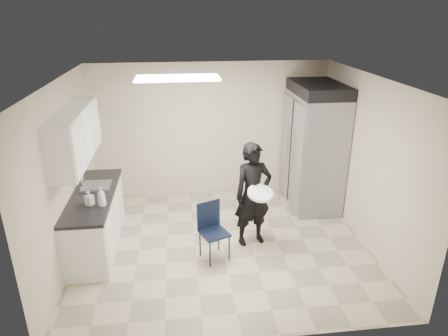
{
  "coord_description": "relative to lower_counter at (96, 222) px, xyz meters",
  "views": [
    {
      "loc": [
        -0.62,
        -5.41,
        3.5
      ],
      "look_at": [
        0.05,
        0.2,
        1.23
      ],
      "focal_mm": 32.0,
      "sensor_mm": 36.0,
      "label": 1
    }
  ],
  "objects": [
    {
      "name": "bucket_lid",
      "position": [
        2.49,
        -0.4,
        0.54
      ],
      "size": [
        0.46,
        0.46,
        0.05
      ],
      "primitive_type": "cylinder",
      "rotation": [
        0.0,
        0.0,
        0.24
      ],
      "color": "silver",
      "rests_on": "man_tuxedo"
    },
    {
      "name": "fridge_compressor",
      "position": [
        3.78,
        1.07,
        1.77
      ],
      "size": [
        0.8,
        1.35,
        0.2
      ],
      "primitive_type": "cube",
      "color": "black",
      "rests_on": "commercial_fridge"
    },
    {
      "name": "soap_bottle_b",
      "position": [
        0.04,
        -0.37,
        0.59
      ],
      "size": [
        0.13,
        0.13,
        0.21
      ],
      "primitive_type": "imported",
      "rotation": [
        0.0,
        0.0,
        -0.42
      ],
      "color": "#A1A2AD",
      "rests_on": "countertop"
    },
    {
      "name": "commercial_fridge",
      "position": [
        3.78,
        1.07,
        0.62
      ],
      "size": [
        0.8,
        1.35,
        2.1
      ],
      "primitive_type": "cube",
      "color": "gray",
      "rests_on": "floor"
    },
    {
      "name": "countertop",
      "position": [
        0.0,
        0.0,
        0.46
      ],
      "size": [
        0.64,
        1.95,
        0.05
      ],
      "primitive_type": "cube",
      "color": "black",
      "rests_on": "lower_counter"
    },
    {
      "name": "soap_bottle_a",
      "position": [
        0.22,
        -0.42,
        0.62
      ],
      "size": [
        0.15,
        0.15,
        0.29
      ],
      "primitive_type": "imported",
      "rotation": [
        0.0,
        0.0,
        0.52
      ],
      "color": "white",
      "rests_on": "countertop"
    },
    {
      "name": "folding_chair",
      "position": [
        1.79,
        -0.55,
        -0.01
      ],
      "size": [
        0.49,
        0.49,
        0.85
      ],
      "primitive_type": "cube",
      "rotation": [
        0.0,
        0.0,
        0.4
      ],
      "color": "black",
      "rests_on": "floor"
    },
    {
      "name": "upper_cabinets",
      "position": [
        -0.13,
        0.0,
        1.4
      ],
      "size": [
        0.35,
        1.8,
        0.75
      ],
      "primitive_type": "cube",
      "color": "silver",
      "rests_on": "left_wall"
    },
    {
      "name": "notice_sticker_left",
      "position": [
        -0.29,
        -0.1,
        0.79
      ],
      "size": [
        0.0,
        0.12,
        0.07
      ],
      "primitive_type": "cube",
      "color": "yellow",
      "rests_on": "left_wall"
    },
    {
      "name": "floor",
      "position": [
        1.95,
        -0.2,
        -0.43
      ],
      "size": [
        4.5,
        4.5,
        0.0
      ],
      "primitive_type": "plane",
      "color": "#B3A88C",
      "rests_on": "ground"
    },
    {
      "name": "ceiling",
      "position": [
        1.95,
        -0.2,
        2.17
      ],
      "size": [
        4.5,
        4.5,
        0.0
      ],
      "primitive_type": "plane",
      "rotation": [
        3.14,
        0.0,
        0.0
      ],
      "color": "silver",
      "rests_on": "back_wall"
    },
    {
      "name": "notice_sticker_right",
      "position": [
        -0.29,
        0.1,
        0.75
      ],
      "size": [
        0.0,
        0.12,
        0.07
      ],
      "primitive_type": "cube",
      "color": "yellow",
      "rests_on": "left_wall"
    },
    {
      "name": "lower_counter",
      "position": [
        0.0,
        0.0,
        0.0
      ],
      "size": [
        0.6,
        1.9,
        0.86
      ],
      "primitive_type": "cube",
      "color": "silver",
      "rests_on": "floor"
    },
    {
      "name": "towel_dispenser",
      "position": [
        -0.19,
        1.15,
        1.19
      ],
      "size": [
        0.22,
        0.3,
        0.35
      ],
      "primitive_type": "cube",
      "color": "black",
      "rests_on": "left_wall"
    },
    {
      "name": "back_wall",
      "position": [
        1.95,
        1.8,
        0.87
      ],
      "size": [
        4.5,
        0.0,
        4.5
      ],
      "primitive_type": "plane",
      "rotation": [
        1.57,
        0.0,
        0.0
      ],
      "color": "#BCAF9B",
      "rests_on": "floor"
    },
    {
      "name": "man_tuxedo",
      "position": [
        2.43,
        -0.16,
        0.4
      ],
      "size": [
        0.69,
        0.54,
        1.66
      ],
      "primitive_type": "imported",
      "rotation": [
        0.0,
        0.0,
        0.24
      ],
      "color": "black",
      "rests_on": "floor"
    },
    {
      "name": "left_wall",
      "position": [
        -0.3,
        -0.2,
        0.87
      ],
      "size": [
        0.0,
        4.0,
        4.0
      ],
      "primitive_type": "plane",
      "rotation": [
        1.57,
        0.0,
        1.57
      ],
      "color": "#BCAF9B",
      "rests_on": "floor"
    },
    {
      "name": "sink",
      "position": [
        0.02,
        0.25,
        0.44
      ],
      "size": [
        0.42,
        0.4,
        0.14
      ],
      "primitive_type": "cube",
      "color": "gray",
      "rests_on": "countertop"
    },
    {
      "name": "ceiling_panel",
      "position": [
        1.35,
        0.2,
        2.14
      ],
      "size": [
        1.2,
        0.6,
        0.02
      ],
      "primitive_type": "cube",
      "color": "white",
      "rests_on": "ceiling"
    },
    {
      "name": "faucet",
      "position": [
        -0.18,
        0.25,
        0.59
      ],
      "size": [
        0.02,
        0.02,
        0.24
      ],
      "primitive_type": "cylinder",
      "color": "silver",
      "rests_on": "countertop"
    },
    {
      "name": "right_wall",
      "position": [
        4.2,
        -0.2,
        0.87
      ],
      "size": [
        0.0,
        4.0,
        4.0
      ],
      "primitive_type": "plane",
      "rotation": [
        1.57,
        0.0,
        -1.57
      ],
      "color": "#BCAF9B",
      "rests_on": "floor"
    }
  ]
}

